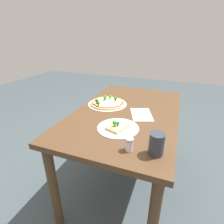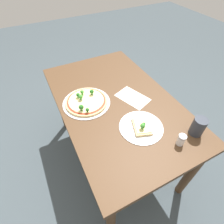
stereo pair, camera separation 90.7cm
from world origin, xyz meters
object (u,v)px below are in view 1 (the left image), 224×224
Objects in this scene: pizza_tray_whole at (107,103)px; pizza_tray_slice at (118,127)px; dining_table at (127,121)px; drinking_cup at (156,144)px; condiment_shaker at (129,144)px.

pizza_tray_whole reaches higher than pizza_tray_slice.
drinking_cup reaches higher than dining_table.
condiment_shaker is (-0.02, 0.13, -0.02)m from drinking_cup.
drinking_cup is (-0.46, -0.28, 0.15)m from dining_table.
condiment_shaker reaches higher than pizza_tray_slice.
drinking_cup reaches higher than pizza_tray_whole.
pizza_tray_slice is 2.30× the size of drinking_cup.
dining_table is 10.71× the size of drinking_cup.
drinking_cup is (-0.17, -0.26, 0.05)m from pizza_tray_slice.
pizza_tray_slice reaches higher than dining_table.
pizza_tray_slice is (-0.36, -0.22, -0.00)m from pizza_tray_whole.
pizza_tray_slice is 0.32m from drinking_cup.
dining_table is 0.56m from drinking_cup.
condiment_shaker is (-0.19, -0.13, 0.03)m from pizza_tray_slice.
drinking_cup is (-0.53, -0.48, 0.04)m from pizza_tray_whole.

